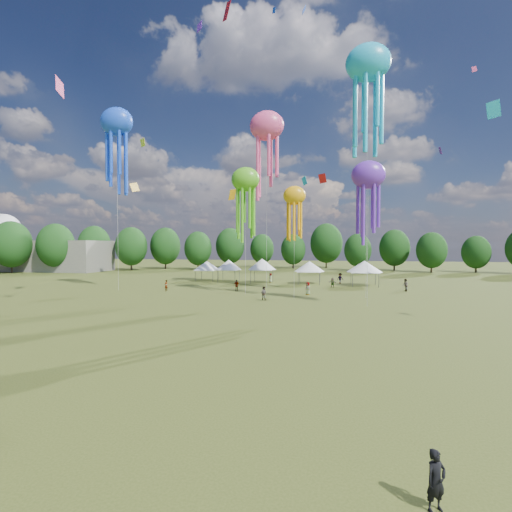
# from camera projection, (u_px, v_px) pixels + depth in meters

# --- Properties ---
(ground) EXTENTS (300.00, 300.00, 0.00)m
(ground) POSITION_uv_depth(u_px,v_px,m) (165.00, 457.00, 11.41)
(ground) COLOR #384416
(ground) RESTS_ON ground
(observer_main) EXTENTS (0.68, 0.61, 1.57)m
(observer_main) POSITION_uv_depth(u_px,v_px,m) (436.00, 481.00, 9.07)
(observer_main) COLOR black
(observer_main) RESTS_ON ground
(spectator_near) EXTENTS (0.95, 0.82, 1.67)m
(spectator_near) POSITION_uv_depth(u_px,v_px,m) (264.00, 293.00, 44.12)
(spectator_near) COLOR gray
(spectator_near) RESTS_ON ground
(spectators_far) EXTENTS (35.31, 16.82, 1.87)m
(spectators_far) POSITION_uv_depth(u_px,v_px,m) (316.00, 282.00, 57.05)
(spectators_far) COLOR gray
(spectators_far) RESTS_ON ground
(festival_tents) EXTENTS (34.03, 8.56, 4.40)m
(festival_tents) POSITION_uv_depth(u_px,v_px,m) (280.00, 266.00, 63.77)
(festival_tents) COLOR #47474C
(festival_tents) RESTS_ON ground
(show_kites) EXTENTS (41.17, 17.13, 32.40)m
(show_kites) POSITION_uv_depth(u_px,v_px,m) (266.00, 137.00, 49.53)
(show_kites) COLOR #59C320
(show_kites) RESTS_ON ground
(small_kites) EXTENTS (76.74, 61.55, 43.89)m
(small_kites) POSITION_uv_depth(u_px,v_px,m) (297.00, 88.00, 52.76)
(small_kites) COLOR #59C320
(small_kites) RESTS_ON ground
(treeline) EXTENTS (201.57, 95.24, 13.43)m
(treeline) POSITION_uv_depth(u_px,v_px,m) (283.00, 247.00, 73.25)
(treeline) COLOR #38281C
(treeline) RESTS_ON ground
(hangar) EXTENTS (40.00, 12.00, 8.00)m
(hangar) POSITION_uv_depth(u_px,v_px,m) (35.00, 256.00, 95.90)
(hangar) COLOR gray
(hangar) RESTS_ON ground
(radome) EXTENTS (9.00, 9.00, 16.00)m
(radome) POSITION_uv_depth(u_px,v_px,m) (4.00, 234.00, 104.72)
(radome) COLOR white
(radome) RESTS_ON ground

